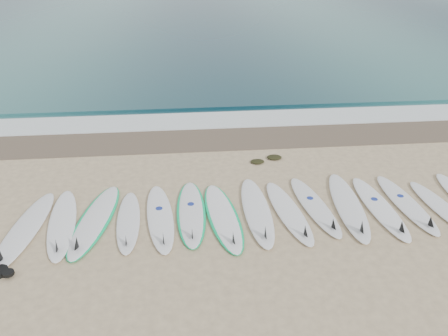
{
  "coord_description": "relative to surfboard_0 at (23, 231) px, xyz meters",
  "views": [
    {
      "loc": [
        -1.41,
        -7.67,
        5.26
      ],
      "look_at": [
        -0.56,
        1.46,
        0.4
      ],
      "focal_mm": 35.0,
      "sensor_mm": 36.0,
      "label": 1
    }
  ],
  "objects": [
    {
      "name": "ground",
      "position": [
        4.75,
        0.2,
        -0.06
      ],
      "size": [
        120.0,
        120.0,
        0.0
      ],
      "primitive_type": "plane",
      "color": "tan"
    },
    {
      "name": "ocean",
      "position": [
        4.75,
        32.7,
        -0.05
      ],
      "size": [
        120.0,
        55.0,
        0.03
      ],
      "primitive_type": "cube",
      "color": "#1E4D53",
      "rests_on": "ground"
    },
    {
      "name": "wet_sand_band",
      "position": [
        4.75,
        4.3,
        -0.06
      ],
      "size": [
        120.0,
        1.8,
        0.01
      ],
      "primitive_type": "cube",
      "color": "brown",
      "rests_on": "ground"
    },
    {
      "name": "foam_band",
      "position": [
        4.75,
        5.7,
        -0.04
      ],
      "size": [
        120.0,
        1.4,
        0.04
      ],
      "primitive_type": "cube",
      "color": "silver",
      "rests_on": "ground"
    },
    {
      "name": "wave_crest",
      "position": [
        4.75,
        7.2,
        -0.01
      ],
      "size": [
        120.0,
        1.0,
        0.1
      ],
      "primitive_type": "cube",
      "color": "#1E4D53",
      "rests_on": "ground"
    },
    {
      "name": "surfboard_0",
      "position": [
        0.0,
        0.0,
        0.0
      ],
      "size": [
        0.89,
        2.84,
        0.36
      ],
      "rotation": [
        0.0,
        0.0,
        -0.11
      ],
      "color": "silver",
      "rests_on": "ground"
    },
    {
      "name": "surfboard_1",
      "position": [
        0.71,
        0.16,
        -0.0
      ],
      "size": [
        0.91,
        2.68,
        0.34
      ],
      "rotation": [
        0.0,
        0.0,
        0.14
      ],
      "color": "white",
      "rests_on": "ground"
    },
    {
      "name": "surfboard_2",
      "position": [
        1.35,
        0.25,
        -0.01
      ],
      "size": [
        1.09,
        2.82,
        0.35
      ],
      "rotation": [
        0.0,
        0.0,
        -0.16
      ],
      "color": "white",
      "rests_on": "ground"
    },
    {
      "name": "surfboard_3",
      "position": [
        2.06,
        0.12,
        -0.01
      ],
      "size": [
        0.61,
        2.32,
        0.29
      ],
      "rotation": [
        0.0,
        0.0,
        0.06
      ],
      "color": "white",
      "rests_on": "ground"
    },
    {
      "name": "surfboard_4",
      "position": [
        2.72,
        0.2,
        -0.0
      ],
      "size": [
        0.83,
        2.65,
        0.33
      ],
      "rotation": [
        0.0,
        0.0,
        0.11
      ],
      "color": "white",
      "rests_on": "ground"
    },
    {
      "name": "surfboard_5",
      "position": [
        3.37,
        0.35,
        -0.01
      ],
      "size": [
        0.62,
        2.58,
        0.33
      ],
      "rotation": [
        0.0,
        0.0,
        0.0
      ],
      "color": "white",
      "rests_on": "ground"
    },
    {
      "name": "surfboard_6",
      "position": [
        4.04,
        0.13,
        -0.01
      ],
      "size": [
        0.95,
        2.72,
        0.34
      ],
      "rotation": [
        0.0,
        0.0,
        0.12
      ],
      "color": "white",
      "rests_on": "ground"
    },
    {
      "name": "surfboard_7",
      "position": [
        4.78,
        0.24,
        -0.0
      ],
      "size": [
        0.58,
        2.76,
        0.35
      ],
      "rotation": [
        0.0,
        0.0,
        0.0
      ],
      "color": "white",
      "rests_on": "ground"
    },
    {
      "name": "surfboard_8",
      "position": [
        5.46,
        0.15,
        -0.01
      ],
      "size": [
        0.86,
        2.6,
        0.33
      ],
      "rotation": [
        0.0,
        0.0,
        0.13
      ],
      "color": "white",
      "rests_on": "ground"
    },
    {
      "name": "surfboard_9",
      "position": [
        6.08,
        0.33,
        -0.01
      ],
      "size": [
        0.85,
        2.56,
        0.32
      ],
      "rotation": [
        0.0,
        0.0,
        0.14
      ],
      "color": "silver",
      "rests_on": "ground"
    },
    {
      "name": "surfboard_10",
      "position": [
        6.8,
        0.26,
        0.0
      ],
      "size": [
        0.85,
        2.87,
        0.36
      ],
      "rotation": [
        0.0,
        0.0,
        -0.09
      ],
      "color": "white",
      "rests_on": "ground"
    },
    {
      "name": "surfboard_11",
      "position": [
        7.47,
        0.13,
        -0.0
      ],
      "size": [
        0.66,
        2.64,
        0.33
      ],
      "rotation": [
        0.0,
        0.0,
        0.04
      ],
      "color": "white",
      "rests_on": "ground"
    },
    {
      "name": "surfboard_12",
      "position": [
        8.12,
        0.23,
        -0.01
      ],
      "size": [
        0.69,
        2.55,
        0.32
      ],
      "rotation": [
        0.0,
        0.0,
        0.07
      ],
      "color": "white",
      "rests_on": "ground"
    },
    {
      "name": "surfboard_13",
      "position": [
        8.83,
        -0.01,
        -0.01
      ],
      "size": [
        0.72,
        2.38,
        0.3
      ],
      "rotation": [
        0.0,
        0.0,
        0.1
      ],
      "color": "white",
      "rests_on": "ground"
    },
    {
      "name": "seaweed_near",
      "position": [
        5.17,
        2.63,
        -0.03
      ],
      "size": [
        0.37,
        0.28,
        0.07
      ],
      "primitive_type": "ellipsoid",
      "color": "black",
      "rests_on": "ground"
    },
    {
      "name": "seaweed_far",
      "position": [
        5.66,
        2.83,
        -0.02
      ],
      "size": [
        0.4,
        0.31,
        0.08
      ],
      "primitive_type": "ellipsoid",
      "color": "black",
      "rests_on": "ground"
    },
    {
      "name": "leash_coil",
      "position": [
        -0.02,
        -1.21,
        -0.01
      ],
      "size": [
        0.46,
        0.36,
        0.11
      ],
      "color": "black",
      "rests_on": "ground"
    }
  ]
}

